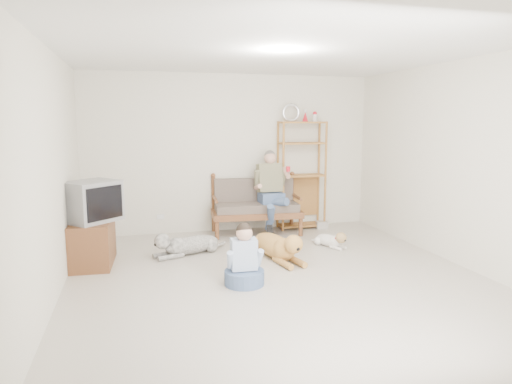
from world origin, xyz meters
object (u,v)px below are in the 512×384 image
object	(u,v)px
loveseat	(255,205)
etagere	(301,174)
tv_stand	(92,243)
golden_retriever	(278,246)

from	to	relation	value
loveseat	etagere	size ratio (longest dim) A/B	0.70
tv_stand	golden_retriever	bearing A→B (deg)	-5.55
etagere	golden_retriever	size ratio (longest dim) A/B	1.56
etagere	golden_retriever	bearing A→B (deg)	-120.15
loveseat	golden_retriever	world-z (taller)	loveseat
loveseat	golden_retriever	distance (m)	1.57
tv_stand	golden_retriever	distance (m)	2.51
etagere	loveseat	bearing A→B (deg)	-171.31
loveseat	tv_stand	size ratio (longest dim) A/B	1.67
loveseat	tv_stand	world-z (taller)	loveseat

